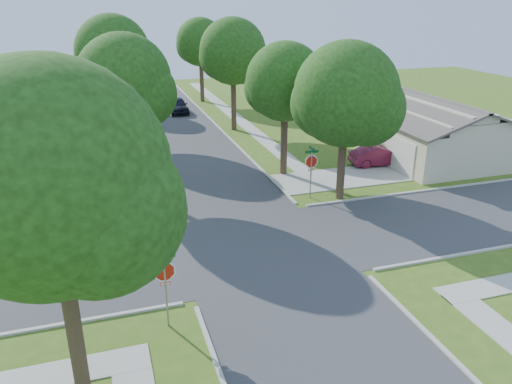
{
  "coord_description": "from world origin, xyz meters",
  "views": [
    {
      "loc": [
        -6.17,
        -19.37,
        10.66
      ],
      "look_at": [
        0.82,
        2.59,
        1.6
      ],
      "focal_mm": 35.0,
      "sensor_mm": 36.0,
      "label": 1
    }
  ],
  "objects_px": {
    "car_curb_east": "(178,105)",
    "tree_w_far": "(108,52)",
    "tree_sw_corner": "(54,189)",
    "car_driveway": "(380,156)",
    "stop_sign_sw": "(165,275)",
    "car_curb_west": "(127,97)",
    "tree_w_near": "(125,85)",
    "tree_e_near": "(286,85)",
    "tree_w_mid": "(114,55)",
    "tree_e_far": "(201,44)",
    "house_ne_near": "(418,130)",
    "stop_sign_ne": "(311,164)",
    "tree_ne_corner": "(347,99)",
    "house_ne_far": "(317,89)",
    "tree_e_mid": "(234,54)"
  },
  "relations": [
    {
      "from": "car_curb_east",
      "to": "tree_w_far",
      "type": "bearing_deg",
      "value": 139.56
    },
    {
      "from": "tree_sw_corner",
      "to": "car_driveway",
      "type": "distance_m",
      "value": 25.22
    },
    {
      "from": "stop_sign_sw",
      "to": "car_curb_west",
      "type": "height_order",
      "value": "stop_sign_sw"
    },
    {
      "from": "tree_w_near",
      "to": "tree_sw_corner",
      "type": "bearing_deg",
      "value": -99.9
    },
    {
      "from": "tree_e_near",
      "to": "tree_w_mid",
      "type": "xyz_separation_m",
      "value": [
        -9.39,
        12.0,
        0.85
      ]
    },
    {
      "from": "tree_w_mid",
      "to": "tree_e_far",
      "type": "bearing_deg",
      "value": 54.15
    },
    {
      "from": "tree_w_far",
      "to": "house_ne_near",
      "type": "xyz_separation_m",
      "value": [
        20.64,
        -23.01,
        -3.99
      ]
    },
    {
      "from": "stop_sign_ne",
      "to": "tree_ne_corner",
      "type": "height_order",
      "value": "tree_ne_corner"
    },
    {
      "from": "stop_sign_ne",
      "to": "house_ne_far",
      "type": "xyz_separation_m",
      "value": [
        11.29,
        24.3,
        -0.51
      ]
    },
    {
      "from": "tree_w_far",
      "to": "car_curb_east",
      "type": "xyz_separation_m",
      "value": [
        5.85,
        -4.88,
        -4.77
      ]
    },
    {
      "from": "tree_e_far",
      "to": "car_curb_east",
      "type": "height_order",
      "value": "tree_e_far"
    },
    {
      "from": "tree_w_near",
      "to": "tree_w_far",
      "type": "height_order",
      "value": "tree_w_near"
    },
    {
      "from": "stop_sign_ne",
      "to": "car_driveway",
      "type": "xyz_separation_m",
      "value": [
        6.8,
        4.0,
        -1.37
      ]
    },
    {
      "from": "house_ne_far",
      "to": "car_curb_east",
      "type": "xyz_separation_m",
      "value": [
        -14.79,
        0.12,
        -0.78
      ]
    },
    {
      "from": "tree_e_far",
      "to": "house_ne_far",
      "type": "relative_size",
      "value": 0.64
    },
    {
      "from": "tree_w_far",
      "to": "house_ne_far",
      "type": "height_order",
      "value": "tree_w_far"
    },
    {
      "from": "tree_w_mid",
      "to": "tree_w_far",
      "type": "relative_size",
      "value": 1.19
    },
    {
      "from": "tree_e_near",
      "to": "house_ne_near",
      "type": "height_order",
      "value": "tree_e_near"
    },
    {
      "from": "tree_sw_corner",
      "to": "car_driveway",
      "type": "relative_size",
      "value": 2.38
    },
    {
      "from": "car_driveway",
      "to": "tree_e_near",
      "type": "bearing_deg",
      "value": 93.45
    },
    {
      "from": "house_ne_far",
      "to": "tree_sw_corner",
      "type": "bearing_deg",
      "value": -123.06
    },
    {
      "from": "house_ne_near",
      "to": "car_curb_east",
      "type": "height_order",
      "value": "house_ne_near"
    },
    {
      "from": "tree_e_mid",
      "to": "car_curb_east",
      "type": "height_order",
      "value": "tree_e_mid"
    },
    {
      "from": "tree_sw_corner",
      "to": "car_curb_east",
      "type": "height_order",
      "value": "tree_sw_corner"
    },
    {
      "from": "tree_e_far",
      "to": "tree_w_mid",
      "type": "distance_m",
      "value": 16.05
    },
    {
      "from": "tree_e_near",
      "to": "house_ne_near",
      "type": "bearing_deg",
      "value": 10.04
    },
    {
      "from": "tree_w_mid",
      "to": "stop_sign_ne",
      "type": "bearing_deg",
      "value": -60.2
    },
    {
      "from": "house_ne_far",
      "to": "tree_e_far",
      "type": "bearing_deg",
      "value": 155.97
    },
    {
      "from": "tree_w_near",
      "to": "tree_w_mid",
      "type": "bearing_deg",
      "value": 89.98
    },
    {
      "from": "tree_w_far",
      "to": "stop_sign_sw",
      "type": "bearing_deg",
      "value": -90.07
    },
    {
      "from": "tree_w_near",
      "to": "tree_w_mid",
      "type": "relative_size",
      "value": 0.94
    },
    {
      "from": "tree_sw_corner",
      "to": "stop_sign_ne",
      "type": "bearing_deg",
      "value": 43.94
    },
    {
      "from": "tree_w_far",
      "to": "car_curb_east",
      "type": "distance_m",
      "value": 8.99
    },
    {
      "from": "tree_w_near",
      "to": "tree_w_mid",
      "type": "height_order",
      "value": "tree_w_mid"
    },
    {
      "from": "house_ne_near",
      "to": "car_curb_east",
      "type": "bearing_deg",
      "value": 129.22
    },
    {
      "from": "stop_sign_sw",
      "to": "stop_sign_ne",
      "type": "bearing_deg",
      "value": 45.0
    },
    {
      "from": "tree_w_far",
      "to": "house_ne_near",
      "type": "bearing_deg",
      "value": -48.1
    },
    {
      "from": "tree_e_near",
      "to": "tree_e_mid",
      "type": "height_order",
      "value": "tree_e_mid"
    },
    {
      "from": "tree_e_mid",
      "to": "tree_w_far",
      "type": "xyz_separation_m",
      "value": [
        -9.41,
        13.0,
        -0.75
      ]
    },
    {
      "from": "car_driveway",
      "to": "car_curb_west",
      "type": "distance_m",
      "value": 30.23
    },
    {
      "from": "house_ne_near",
      "to": "car_curb_east",
      "type": "distance_m",
      "value": 23.41
    },
    {
      "from": "tree_e_far",
      "to": "tree_w_far",
      "type": "relative_size",
      "value": 1.09
    },
    {
      "from": "tree_w_near",
      "to": "tree_ne_corner",
      "type": "bearing_deg",
      "value": -23.56
    },
    {
      "from": "stop_sign_ne",
      "to": "tree_e_mid",
      "type": "height_order",
      "value": "tree_e_mid"
    },
    {
      "from": "tree_e_near",
      "to": "tree_e_far",
      "type": "bearing_deg",
      "value": 90.0
    },
    {
      "from": "tree_e_near",
      "to": "tree_w_mid",
      "type": "distance_m",
      "value": 15.26
    },
    {
      "from": "stop_sign_sw",
      "to": "house_ne_far",
      "type": "xyz_separation_m",
      "value": [
        20.69,
        33.7,
        -0.51
      ]
    },
    {
      "from": "stop_sign_ne",
      "to": "tree_e_far",
      "type": "xyz_separation_m",
      "value": [
        0.05,
        29.31,
        3.95
      ]
    },
    {
      "from": "tree_ne_corner",
      "to": "car_driveway",
      "type": "relative_size",
      "value": 2.16
    },
    {
      "from": "house_ne_near",
      "to": "tree_e_far",
      "type": "bearing_deg",
      "value": 116.03
    }
  ]
}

